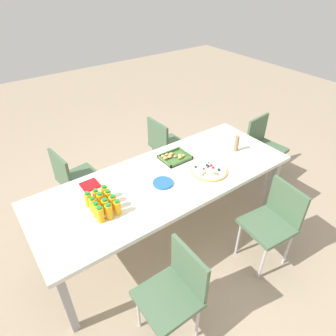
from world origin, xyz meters
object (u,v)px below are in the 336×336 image
at_px(juice_bottle_11, 105,193).
at_px(juice_bottle_7, 101,200).
at_px(snack_tray, 174,157).
at_px(chair_far_right, 165,143).
at_px(juice_bottle_0, 100,214).
at_px(chair_near_right, 274,219).
at_px(juice_bottle_8, 108,197).
at_px(chair_near_left, 175,289).
at_px(fruit_pizza, 209,170).
at_px(juice_bottle_3, 97,210).
at_px(plate_stack, 163,183).
at_px(party_table, 166,183).
at_px(juice_bottle_2, 118,207).
at_px(juice_bottle_5, 113,202).
at_px(juice_bottle_1, 109,211).
at_px(juice_bottle_4, 105,205).
at_px(chair_end, 263,144).
at_px(cardboard_tube, 237,143).
at_px(chair_far_left, 74,177).
at_px(juice_bottle_9, 88,199).
at_px(juice_bottle_10, 96,196).
at_px(juice_bottle_6, 93,204).

bearing_deg(juice_bottle_11, juice_bottle_7, -136.22).
bearing_deg(snack_tray, chair_far_right, 61.35).
bearing_deg(juice_bottle_0, chair_near_right, -26.12).
height_order(juice_bottle_8, juice_bottle_11, same).
relative_size(chair_near_left, fruit_pizza, 2.37).
relative_size(juice_bottle_3, plate_stack, 0.75).
bearing_deg(juice_bottle_3, juice_bottle_0, -91.02).
xyz_separation_m(party_table, juice_bottle_2, (-0.58, -0.16, 0.12)).
bearing_deg(juice_bottle_5, plate_stack, 2.74).
height_order(chair_far_right, fruit_pizza, chair_far_right).
relative_size(party_table, juice_bottle_2, 18.37).
bearing_deg(juice_bottle_1, juice_bottle_4, 83.78).
relative_size(juice_bottle_2, juice_bottle_5, 1.00).
bearing_deg(juice_bottle_4, juice_bottle_8, 48.54).
height_order(chair_end, cardboard_tube, cardboard_tube).
height_order(chair_near_left, juice_bottle_0, juice_bottle_0).
relative_size(chair_end, juice_bottle_0, 5.60).
bearing_deg(juice_bottle_4, juice_bottle_0, -135.73).
height_order(chair_far_left, chair_near_left, same).
bearing_deg(cardboard_tube, chair_end, 12.61).
xyz_separation_m(party_table, juice_bottle_11, (-0.58, 0.06, 0.12)).
distance_m(juice_bottle_9, cardboard_tube, 1.62).
distance_m(chair_end, fruit_pizza, 1.24).
xyz_separation_m(party_table, juice_bottle_1, (-0.66, -0.16, 0.12)).
xyz_separation_m(juice_bottle_7, juice_bottle_10, (-0.00, 0.07, -0.01)).
distance_m(chair_far_right, juice_bottle_10, 1.51).
bearing_deg(party_table, cardboard_tube, -3.18).
relative_size(juice_bottle_9, juice_bottle_11, 1.01).
distance_m(juice_bottle_10, juice_bottle_11, 0.08).
bearing_deg(chair_end, juice_bottle_10, -4.46).
relative_size(juice_bottle_4, juice_bottle_5, 0.97).
height_order(juice_bottle_2, juice_bottle_5, same).
relative_size(juice_bottle_1, juice_bottle_2, 1.06).
xyz_separation_m(juice_bottle_6, plate_stack, (0.65, -0.05, -0.05)).
relative_size(juice_bottle_1, juice_bottle_11, 1.05).
xyz_separation_m(chair_far_left, chair_near_right, (1.22, -1.66, 0.00)).
xyz_separation_m(party_table, fruit_pizza, (0.40, -0.16, 0.07)).
bearing_deg(chair_far_left, juice_bottle_10, -10.78).
bearing_deg(chair_near_right, juice_bottle_0, 69.74).
distance_m(chair_far_right, cardboard_tube, 0.99).
height_order(juice_bottle_6, juice_bottle_7, juice_bottle_7).
bearing_deg(party_table, juice_bottle_4, -173.09).
distance_m(juice_bottle_7, cardboard_tube, 1.54).
bearing_deg(chair_far_left, chair_end, 64.59).
xyz_separation_m(party_table, juice_bottle_5, (-0.58, -0.08, 0.12)).
bearing_deg(party_table, juice_bottle_1, -166.31).
bearing_deg(chair_far_left, cardboard_tube, 52.21).
height_order(chair_near_left, juice_bottle_10, juice_bottle_10).
height_order(chair_near_left, juice_bottle_2, juice_bottle_2).
height_order(chair_end, juice_bottle_10, juice_bottle_10).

